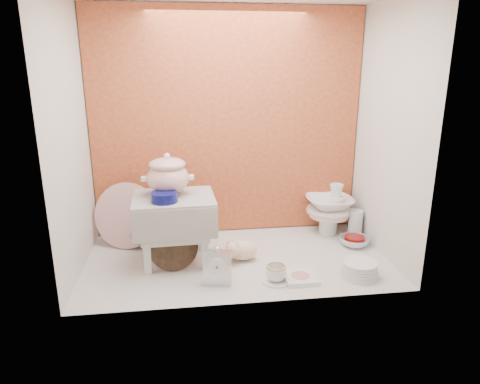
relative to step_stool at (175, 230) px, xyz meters
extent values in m
plane|color=silver|center=(0.36, -0.02, -0.20)|extent=(1.80, 1.80, 0.00)
cube|color=#C06830|center=(0.36, 0.48, 0.55)|extent=(1.80, 0.06, 1.50)
cube|color=silver|center=(-0.54, -0.02, 0.55)|extent=(0.06, 1.00, 1.50)
cube|color=silver|center=(1.26, -0.02, 0.55)|extent=(0.06, 1.00, 1.50)
cylinder|color=#0B0D53|center=(-0.05, -0.09, 0.23)|extent=(0.17, 0.17, 0.05)
imported|color=white|center=(-0.20, 0.27, -0.09)|extent=(0.22, 0.22, 0.22)
cube|color=silver|center=(0.22, -0.31, -0.10)|extent=(0.15, 0.08, 0.21)
ellipsoid|color=beige|center=(0.40, -0.04, -0.14)|extent=(0.25, 0.20, 0.13)
cylinder|color=white|center=(0.54, -0.33, -0.20)|extent=(0.20, 0.20, 0.01)
imported|color=white|center=(0.54, -0.33, -0.15)|extent=(0.12, 0.12, 0.09)
cube|color=white|center=(0.68, -0.32, -0.19)|extent=(0.18, 0.18, 0.02)
cylinder|color=white|center=(1.01, -0.33, -0.16)|extent=(0.26, 0.26, 0.09)
imported|color=silver|center=(1.15, 0.08, -0.17)|extent=(0.23, 0.23, 0.06)
cylinder|color=silver|center=(1.20, 0.22, -0.11)|extent=(0.11, 0.11, 0.19)
camera|label=1|loc=(0.06, -2.39, 0.94)|focal=32.30mm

